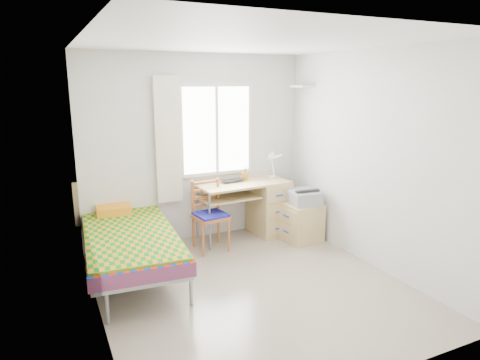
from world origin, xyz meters
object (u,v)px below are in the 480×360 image
Objects in this scene: desk at (265,205)px; printer at (303,197)px; bed at (128,236)px; chair at (210,211)px; cabinet at (302,222)px.

printer is (0.36, -0.46, 0.20)m from desk.
bed is 2.34× the size of chair.
chair is (-0.94, -0.19, 0.09)m from desk.
cabinet is 0.37m from printer.
printer is (0.02, 0.01, 0.37)m from cabinet.
desk is (2.08, 0.50, -0.01)m from bed.
desk is 0.96m from chair.
desk is at bearing 120.06° from cabinet.
printer reaches higher than cabinet.
cabinet is (0.34, -0.47, -0.17)m from desk.
printer is (2.45, 0.04, 0.19)m from bed.
chair reaches higher than desk.
desk reaches higher than cabinet.
printer is (1.30, -0.27, 0.11)m from chair.
chair is at bearing 18.97° from bed.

